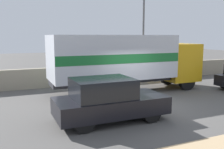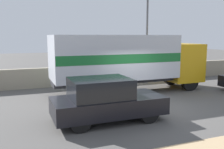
% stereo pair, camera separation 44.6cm
% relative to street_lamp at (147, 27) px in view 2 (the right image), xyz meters
% --- Properties ---
extents(ground_plane, '(80.00, 80.00, 0.00)m').
position_rel_street_lamp_xyz_m(ground_plane, '(-3.11, -5.63, -3.77)').
color(ground_plane, '#514F4C').
extents(stone_wall_backdrop, '(60.00, 0.35, 1.20)m').
position_rel_street_lamp_xyz_m(stone_wall_backdrop, '(-3.11, 0.43, -3.17)').
color(stone_wall_backdrop, gray).
rests_on(stone_wall_backdrop, ground_plane).
extents(street_lamp, '(0.56, 0.28, 6.45)m').
position_rel_street_lamp_xyz_m(street_lamp, '(0.00, 0.00, 0.00)').
color(street_lamp, '#4C4C51').
rests_on(street_lamp, ground_plane).
extents(box_truck, '(8.67, 2.59, 3.18)m').
position_rel_street_lamp_xyz_m(box_truck, '(-2.74, -2.63, -1.91)').
color(box_truck, gold).
rests_on(box_truck, ground_plane).
extents(car_hatchback, '(4.12, 1.83, 1.61)m').
position_rel_street_lamp_xyz_m(car_hatchback, '(-5.42, -6.76, -2.97)').
color(car_hatchback, black).
rests_on(car_hatchback, ground_plane).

